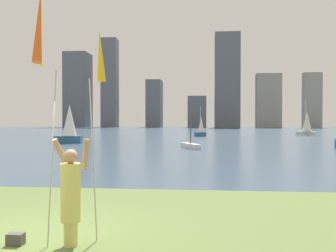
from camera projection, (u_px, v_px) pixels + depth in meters
name	position (u px, v px, depth m)	size (l,w,h in m)	color
ground	(183.00, 135.00, 57.71)	(120.00, 138.00, 0.12)	#5B7038
person	(71.00, 193.00, 6.44)	(0.68, 0.50, 1.86)	#D8CC66
kite_flag_left	(40.00, 32.00, 6.06)	(0.16, 0.87, 4.33)	#B2B2B7
kite_flag_right	(100.00, 62.00, 6.90)	(0.16, 0.84, 3.82)	#B2B2B7
bag	(16.00, 239.00, 6.49)	(0.28, 0.19, 0.20)	#4C4742
sailboat_0	(201.00, 127.00, 50.14)	(1.58, 1.58, 4.07)	#2D6084
sailboat_1	(69.00, 125.00, 35.06)	(2.68, 1.43, 5.91)	#2D6084
sailboat_2	(191.00, 145.00, 28.77)	(1.67, 2.79, 3.50)	silver
sailboat_4	(307.00, 123.00, 53.83)	(2.70, 1.48, 5.11)	silver
skyline_tower_0	(78.00, 90.00, 117.36)	(7.11, 7.98, 23.10)	#565B66
skyline_tower_1	(110.00, 83.00, 115.17)	(4.74, 4.38, 27.15)	#565B66
skyline_tower_2	(154.00, 104.00, 115.93)	(4.50, 7.56, 14.43)	#565B66
skyline_tower_3	(197.00, 112.00, 111.11)	(5.36, 7.94, 9.17)	#565B66
skyline_tower_4	(227.00, 81.00, 110.21)	(7.21, 6.41, 27.56)	#565B66
skyline_tower_5	(268.00, 101.00, 109.92)	(7.14, 3.80, 15.77)	gray
skyline_tower_6	(312.00, 100.00, 106.67)	(4.96, 3.02, 15.63)	gray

